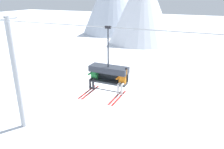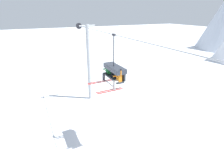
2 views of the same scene
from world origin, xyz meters
name	(u,v)px [view 2 (image 2 of 2)]	position (x,y,z in m)	size (l,w,h in m)	color
ground_plane	(118,132)	(0.00, 0.00, 0.00)	(200.00, 200.00, 0.00)	silver
lift_tower_near	(89,62)	(-6.52, -0.02, 4.20)	(0.36, 1.88, 8.08)	#9EA3A8
lift_cable	(119,36)	(1.42, -0.80, 7.80)	(17.87, 0.05, 0.05)	#9EA3A8
chairlift_chair	(115,70)	(0.82, -0.73, 5.60)	(1.96, 0.74, 3.13)	#33383D
skier_green	(107,72)	(0.05, -0.95, 5.29)	(0.46, 1.70, 1.23)	#23843D
skier_orange	(117,79)	(1.59, -0.94, 5.31)	(0.48, 1.70, 1.34)	orange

